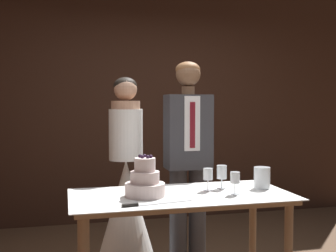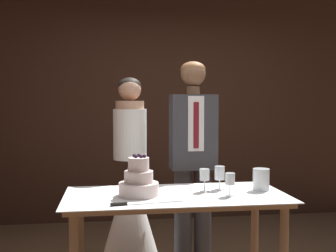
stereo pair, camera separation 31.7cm
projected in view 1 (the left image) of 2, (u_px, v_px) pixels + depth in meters
wall_back at (149, 99)px, 5.09m from camera, size 5.49×0.12×2.90m
cake_table at (181, 208)px, 2.85m from camera, size 1.49×0.72×0.79m
tiered_cake at (145, 182)px, 2.77m from camera, size 0.26×0.26×0.28m
cake_knife at (144, 204)px, 2.52m from camera, size 0.45×0.09×0.02m
wine_glass_near at (222, 173)px, 3.01m from camera, size 0.07×0.07×0.17m
wine_glass_middle at (235, 178)px, 2.82m from camera, size 0.06×0.06×0.15m
wine_glass_far at (208, 175)px, 2.94m from camera, size 0.07×0.07×0.16m
hurricane_candle at (262, 178)px, 3.02m from camera, size 0.12×0.12×0.15m
bride at (126, 201)px, 3.51m from camera, size 0.54×0.54×1.62m
groom at (188, 152)px, 3.62m from camera, size 0.38×0.25×1.76m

